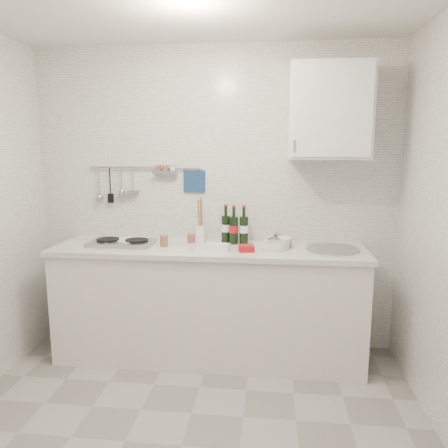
{
  "coord_description": "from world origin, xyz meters",
  "views": [
    {
      "loc": [
        0.5,
        -2.2,
        1.7
      ],
      "look_at": [
        0.14,
        0.9,
        1.14
      ],
      "focal_mm": 35.0,
      "sensor_mm": 36.0,
      "label": 1
    }
  ],
  "objects_px": {
    "plate_stack_hob": "(132,241)",
    "plate_stack_sink": "(276,243)",
    "wine_bottles": "(234,224)",
    "utensil_crock": "(200,232)",
    "wall_cabinet": "(329,112)"
  },
  "relations": [
    {
      "from": "plate_stack_hob",
      "to": "plate_stack_sink",
      "type": "distance_m",
      "value": 1.16
    },
    {
      "from": "plate_stack_hob",
      "to": "plate_stack_sink",
      "type": "bearing_deg",
      "value": -1.31
    },
    {
      "from": "wine_bottles",
      "to": "utensil_crock",
      "type": "height_order",
      "value": "utensil_crock"
    },
    {
      "from": "plate_stack_hob",
      "to": "plate_stack_sink",
      "type": "relative_size",
      "value": 1.14
    },
    {
      "from": "utensil_crock",
      "to": "wine_bottles",
      "type": "bearing_deg",
      "value": -3.65
    },
    {
      "from": "wine_bottles",
      "to": "utensil_crock",
      "type": "distance_m",
      "value": 0.29
    },
    {
      "from": "plate_stack_sink",
      "to": "plate_stack_hob",
      "type": "bearing_deg",
      "value": 178.69
    },
    {
      "from": "wine_bottles",
      "to": "utensil_crock",
      "type": "bearing_deg",
      "value": 176.35
    },
    {
      "from": "plate_stack_sink",
      "to": "wine_bottles",
      "type": "distance_m",
      "value": 0.38
    },
    {
      "from": "wine_bottles",
      "to": "utensil_crock",
      "type": "xyz_separation_m",
      "value": [
        -0.28,
        0.02,
        -0.07
      ]
    },
    {
      "from": "wall_cabinet",
      "to": "wine_bottles",
      "type": "height_order",
      "value": "wall_cabinet"
    },
    {
      "from": "wall_cabinet",
      "to": "plate_stack_hob",
      "type": "height_order",
      "value": "wall_cabinet"
    },
    {
      "from": "wine_bottles",
      "to": "plate_stack_hob",
      "type": "bearing_deg",
      "value": -172.45
    },
    {
      "from": "wall_cabinet",
      "to": "utensil_crock",
      "type": "height_order",
      "value": "wall_cabinet"
    },
    {
      "from": "plate_stack_hob",
      "to": "wine_bottles",
      "type": "relative_size",
      "value": 0.88
    }
  ]
}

